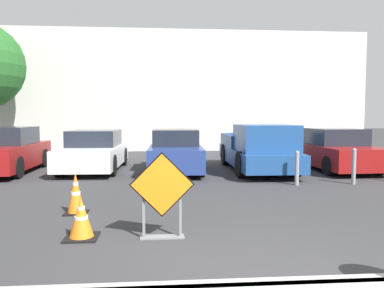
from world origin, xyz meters
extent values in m
plane|color=#333335|center=(0.00, 10.00, 0.00)|extent=(96.00, 96.00, 0.00)
cube|color=#999993|center=(0.00, 0.00, 0.07)|extent=(29.83, 0.20, 0.14)
cube|color=black|center=(-1.26, 1.91, 0.84)|extent=(1.00, 0.02, 1.00)
cube|color=orange|center=(-1.26, 1.89, 0.84)|extent=(0.94, 0.02, 0.94)
cube|color=slate|center=(-1.26, 1.95, 0.01)|extent=(0.68, 0.20, 0.02)
cube|color=slate|center=(-1.55, 1.95, 0.42)|extent=(0.04, 0.04, 0.84)
cube|color=slate|center=(-0.98, 1.95, 0.42)|extent=(0.04, 0.04, 0.84)
cube|color=black|center=(-2.50, 2.02, 0.01)|extent=(0.50, 0.50, 0.03)
cone|color=orange|center=(-2.50, 2.02, 0.33)|extent=(0.37, 0.37, 0.61)
cylinder|color=white|center=(-2.50, 2.02, 0.47)|extent=(0.12, 0.12, 0.05)
cylinder|color=white|center=(-2.50, 2.02, 0.32)|extent=(0.20, 0.20, 0.05)
cube|color=black|center=(-2.93, 3.55, 0.01)|extent=(0.43, 0.43, 0.03)
cone|color=orange|center=(-2.93, 3.55, 0.41)|extent=(0.32, 0.32, 0.77)
cylinder|color=white|center=(-2.93, 3.55, 0.58)|extent=(0.10, 0.10, 0.07)
cylinder|color=white|center=(-2.93, 3.55, 0.40)|extent=(0.18, 0.18, 0.07)
cube|color=maroon|center=(-6.47, 9.22, 0.57)|extent=(1.82, 4.32, 0.76)
cube|color=#1E232D|center=(-6.47, 9.33, 1.25)|extent=(1.56, 2.00, 0.59)
cylinder|color=black|center=(-5.65, 7.91, 0.34)|extent=(0.21, 0.69, 0.69)
cylinder|color=black|center=(-5.70, 10.57, 0.34)|extent=(0.21, 0.69, 0.69)
cube|color=white|center=(-3.63, 9.54, 0.52)|extent=(1.95, 4.42, 0.67)
cube|color=#1E232D|center=(-3.63, 9.65, 1.13)|extent=(1.66, 2.06, 0.55)
cylinder|color=black|center=(-2.84, 8.16, 0.34)|extent=(0.22, 0.70, 0.69)
cylinder|color=black|center=(-4.51, 8.21, 0.34)|extent=(0.22, 0.70, 0.69)
cylinder|color=black|center=(-2.76, 10.87, 0.34)|extent=(0.22, 0.70, 0.69)
cylinder|color=black|center=(-4.43, 10.92, 0.34)|extent=(0.22, 0.70, 0.69)
cube|color=navy|center=(-0.80, 9.11, 0.54)|extent=(1.84, 4.22, 0.73)
cube|color=#1E232D|center=(-0.79, 9.21, 1.17)|extent=(1.57, 1.96, 0.55)
cylinder|color=black|center=(-0.04, 7.79, 0.31)|extent=(0.22, 0.63, 0.63)
cylinder|color=black|center=(-1.63, 7.83, 0.31)|extent=(0.22, 0.63, 0.63)
cylinder|color=black|center=(0.03, 10.38, 0.31)|extent=(0.22, 0.63, 0.63)
cylinder|color=black|center=(-1.55, 10.42, 0.31)|extent=(0.22, 0.63, 0.63)
cube|color=navy|center=(2.04, 9.11, 0.50)|extent=(1.92, 5.24, 0.55)
cube|color=navy|center=(2.02, 7.93, 1.20)|extent=(1.73, 2.11, 0.85)
cube|color=navy|center=(2.06, 11.36, 1.00)|extent=(1.76, 0.12, 0.45)
cube|color=navy|center=(2.93, 10.14, 1.00)|extent=(0.13, 2.51, 0.45)
cube|color=navy|center=(1.17, 10.16, 1.00)|extent=(0.13, 2.51, 0.45)
cylinder|color=black|center=(2.87, 7.53, 0.41)|extent=(0.25, 0.82, 0.82)
cylinder|color=black|center=(1.16, 7.55, 0.41)|extent=(0.25, 0.82, 0.82)
cylinder|color=black|center=(2.91, 10.66, 0.41)|extent=(0.25, 0.82, 0.82)
cylinder|color=black|center=(1.20, 10.68, 0.41)|extent=(0.25, 0.82, 0.82)
cube|color=maroon|center=(4.87, 9.02, 0.53)|extent=(1.98, 4.20, 0.72)
cube|color=#1E232D|center=(4.87, 9.13, 1.18)|extent=(1.70, 1.95, 0.57)
cylinder|color=black|center=(5.77, 7.75, 0.31)|extent=(0.21, 0.63, 0.63)
cylinder|color=black|center=(4.03, 7.71, 0.31)|extent=(0.21, 0.63, 0.63)
cylinder|color=black|center=(5.71, 10.33, 0.31)|extent=(0.21, 0.63, 0.63)
cylinder|color=black|center=(3.98, 10.29, 0.31)|extent=(0.21, 0.63, 0.63)
cylinder|color=gray|center=(2.42, 6.17, 0.45)|extent=(0.11, 0.11, 0.89)
sphere|color=gray|center=(2.42, 6.17, 0.89)|extent=(0.12, 0.12, 0.12)
cylinder|color=gray|center=(4.04, 6.17, 0.48)|extent=(0.11, 0.11, 0.95)
sphere|color=gray|center=(4.04, 6.17, 0.95)|extent=(0.12, 0.12, 0.12)
cube|color=beige|center=(-0.71, 19.45, 3.34)|extent=(22.11, 5.00, 6.68)
camera|label=1|loc=(-1.26, -3.74, 1.86)|focal=35.00mm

